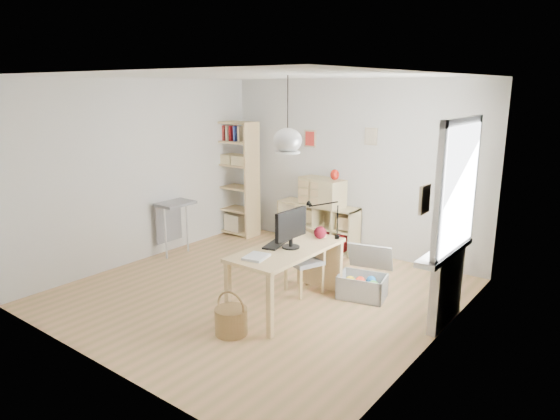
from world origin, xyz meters
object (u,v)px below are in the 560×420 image
Objects in this scene: storage_chest at (364,281)px; chair at (308,258)px; tall_bookshelf at (235,174)px; drawer_chest at (322,192)px; cube_shelf at (318,228)px; monitor at (291,227)px; desk at (287,256)px.

chair is at bearing -167.76° from storage_chest.
tall_bookshelf is at bearing 171.37° from chair.
drawer_chest is (-0.84, 1.64, 0.48)m from chair.
cube_shelf is 0.70× the size of tall_bookshelf.
tall_bookshelf reaches higher than cube_shelf.
drawer_chest is at bearing 115.59° from monitor.
storage_chest is at bearing 58.65° from monitor.
cube_shelf is 1.74× the size of chair.
monitor is at bearing 49.58° from desk.
monitor reaches higher than chair.
storage_chest is (1.59, -1.37, -0.10)m from cube_shelf.
desk is 1.87× the size of chair.
tall_bookshelf is at bearing 145.42° from monitor.
chair is 1.05× the size of storage_chest.
drawer_chest is at bearing -23.74° from cube_shelf.
desk is at bearing -65.39° from cube_shelf.
storage_chest is at bearing -40.71° from cube_shelf.
desk is 3.27m from tall_bookshelf.
monitor is at bearing -64.45° from cube_shelf.
monitor is at bearing -136.15° from storage_chest.
drawer_chest reaches higher than chair.
cube_shelf is 1.77m from tall_bookshelf.
monitor is (2.61, -1.92, -0.08)m from tall_bookshelf.
desk is 0.59m from chair.
tall_bookshelf reaches higher than drawer_chest.
desk is at bearing -56.39° from drawer_chest.
tall_bookshelf is 3.24m from monitor.
desk is 2.86× the size of monitor.
monitor is (1.05, -2.20, 0.71)m from cube_shelf.
chair reaches higher than desk.
drawer_chest reaches higher than desk.
monitor is at bearing -57.27° from chair.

